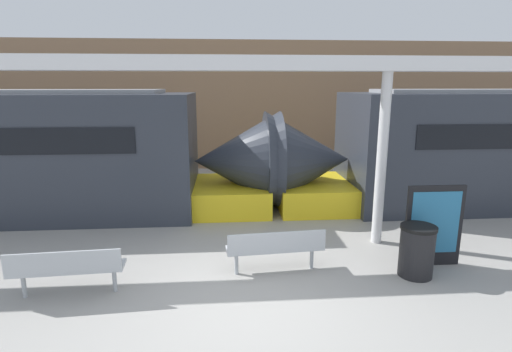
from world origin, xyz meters
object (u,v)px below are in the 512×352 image
Objects in this scene: poster_board at (434,226)px; support_column_near at (382,161)px; bench_far at (66,267)px; bench_near at (276,246)px; trash_bin at (417,251)px.

poster_board is 1.66m from support_column_near.
bench_far is 0.49× the size of support_column_near.
poster_board is at bearing 2.35° from bench_far.
bench_near is 1.92× the size of trash_bin.
bench_far is 6.39m from poster_board.
trash_bin is 0.69m from poster_board.
support_column_near is at bearing 14.13° from bench_far.
trash_bin is 0.26× the size of support_column_near.
bench_near is 1.15× the size of poster_board.
trash_bin reaches higher than bench_near.
poster_board is (0.48, 0.38, 0.32)m from trash_bin.
support_column_near is at bearing 23.71° from bench_near.
poster_board is (2.95, 0.11, 0.27)m from bench_near.
bench_near is at bearing 173.59° from trash_bin.
support_column_near is (5.75, 1.85, 1.28)m from bench_far.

